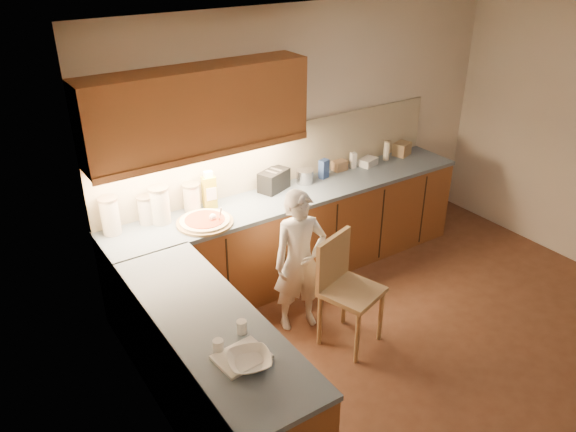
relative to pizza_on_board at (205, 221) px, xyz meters
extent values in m
plane|color=#522D1C|center=(1.38, -1.60, -0.94)|extent=(4.50, 4.50, 0.00)
cube|color=beige|center=(1.38, 0.40, 0.36)|extent=(4.50, 0.04, 2.60)
cube|color=beige|center=(-0.87, -1.60, 0.36)|extent=(0.04, 4.00, 2.60)
cube|color=white|center=(1.38, -1.60, 1.66)|extent=(4.50, 4.00, 0.04)
cube|color=brown|center=(1.01, 0.10, -0.50)|extent=(3.75, 0.60, 0.88)
cube|color=brown|center=(-0.57, -1.20, -0.50)|extent=(0.60, 2.00, 0.88)
cube|color=#4D5D6E|center=(1.01, 0.10, -0.04)|extent=(3.77, 0.62, 0.04)
cube|color=#4D5D6E|center=(-0.57, -1.20, -0.04)|extent=(0.62, 2.02, 0.04)
cube|color=black|center=(-0.52, -0.21, -0.50)|extent=(0.02, 0.01, 0.80)
cube|color=black|center=(0.08, -0.21, -0.50)|extent=(0.02, 0.01, 0.80)
cube|color=black|center=(0.68, -0.21, -0.50)|extent=(0.02, 0.01, 0.80)
cube|color=black|center=(1.28, -0.21, -0.50)|extent=(0.02, 0.01, 0.80)
cube|color=black|center=(1.88, -0.21, -0.50)|extent=(0.02, 0.01, 0.80)
cube|color=black|center=(2.48, -0.21, -0.50)|extent=(0.02, 0.01, 0.80)
cube|color=#BCB092|center=(1.01, 0.38, 0.27)|extent=(3.75, 0.02, 0.58)
cube|color=brown|center=(0.11, 0.22, 0.91)|extent=(1.95, 0.35, 0.70)
cube|color=brown|center=(0.11, 0.05, 0.56)|extent=(1.95, 0.02, 0.06)
cylinder|color=#A58852|center=(0.00, 0.00, -0.01)|extent=(0.49, 0.49, 0.02)
cylinder|color=beige|center=(0.00, 0.00, 0.01)|extent=(0.43, 0.43, 0.02)
cylinder|color=#B93118|center=(0.00, 0.00, 0.02)|extent=(0.34, 0.34, 0.01)
sphere|color=white|center=(0.06, -0.04, 0.04)|extent=(0.06, 0.06, 0.06)
cylinder|color=white|center=(0.10, -0.10, 0.07)|extent=(0.03, 0.12, 0.20)
imported|color=silver|center=(0.58, -0.60, -0.29)|extent=(0.53, 0.41, 1.30)
cylinder|color=tan|center=(0.67, -1.28, -0.70)|extent=(0.04, 0.04, 0.49)
cylinder|color=tan|center=(1.02, -1.17, -0.70)|extent=(0.04, 0.04, 0.49)
cylinder|color=tan|center=(0.56, -0.93, -0.70)|extent=(0.04, 0.04, 0.49)
cylinder|color=tan|center=(0.91, -0.81, -0.70)|extent=(0.04, 0.04, 0.49)
cube|color=tan|center=(0.79, -1.05, -0.43)|extent=(0.55, 0.55, 0.04)
cube|color=tan|center=(0.73, -0.86, -0.19)|extent=(0.43, 0.17, 0.44)
imported|color=white|center=(-0.57, -1.73, 0.01)|extent=(0.32, 0.32, 0.06)
cylinder|color=beige|center=(-0.72, 0.28, 0.13)|extent=(0.15, 0.15, 0.30)
cylinder|color=gray|center=(-0.72, 0.28, 0.29)|extent=(0.16, 0.16, 0.02)
cylinder|color=beige|center=(-0.41, 0.29, 0.10)|extent=(0.13, 0.13, 0.23)
cylinder|color=gray|center=(-0.41, 0.29, 0.22)|extent=(0.14, 0.14, 0.02)
cylinder|color=silver|center=(-0.30, 0.23, 0.13)|extent=(0.17, 0.17, 0.31)
cylinder|color=tan|center=(-0.30, 0.23, 0.30)|extent=(0.18, 0.18, 0.02)
cylinder|color=silver|center=(0.02, 0.29, 0.10)|extent=(0.15, 0.15, 0.24)
cylinder|color=tan|center=(0.02, 0.29, 0.23)|extent=(0.16, 0.16, 0.02)
cube|color=gold|center=(0.18, 0.26, 0.13)|extent=(0.13, 0.10, 0.30)
cube|color=white|center=(0.18, 0.26, 0.30)|extent=(0.08, 0.06, 0.05)
cube|color=black|center=(0.86, 0.26, 0.08)|extent=(0.35, 0.27, 0.20)
cube|color=#A7A7AB|center=(0.83, 0.25, 0.18)|extent=(0.08, 0.13, 0.00)
cube|color=#A7A7AB|center=(0.90, 0.27, 0.18)|extent=(0.08, 0.13, 0.00)
cylinder|color=#B2B1B7|center=(1.21, 0.23, 0.04)|extent=(0.17, 0.17, 0.13)
cylinder|color=#B2B1B7|center=(1.21, 0.23, 0.11)|extent=(0.18, 0.18, 0.01)
cube|color=#2E478A|center=(1.44, 0.23, 0.08)|extent=(0.11, 0.09, 0.19)
cube|color=#9C7754|center=(1.70, 0.29, 0.03)|extent=(0.15, 0.11, 0.10)
cube|color=silver|center=(1.86, 0.27, 0.06)|extent=(0.06, 0.06, 0.17)
cube|color=silver|center=(2.03, 0.23, 0.02)|extent=(0.23, 0.19, 0.08)
cylinder|color=white|center=(2.30, 0.25, 0.08)|extent=(0.07, 0.07, 0.21)
cylinder|color=tan|center=(2.30, 0.25, 0.19)|extent=(0.07, 0.07, 0.01)
cube|color=tan|center=(2.54, 0.25, 0.05)|extent=(0.22, 0.19, 0.14)
cube|color=white|center=(-0.57, -1.65, -0.01)|extent=(0.32, 0.26, 0.02)
cylinder|color=silver|center=(-0.66, -1.52, 0.02)|extent=(0.08, 0.08, 0.09)
cylinder|color=silver|center=(-0.45, -1.44, 0.02)|extent=(0.07, 0.07, 0.09)
camera|label=1|loc=(-1.76, -3.93, 2.25)|focal=35.00mm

